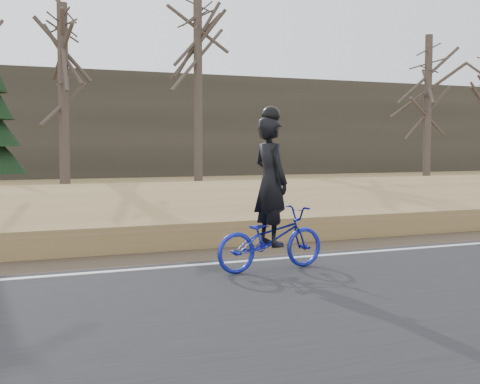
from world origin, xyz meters
name	(u,v)px	position (x,y,z in m)	size (l,w,h in m)	color
ground	(386,257)	(0.00, 0.00, 0.00)	(120.00, 120.00, 0.00)	#9B7C4F
edge_line	(379,251)	(0.00, 0.20, 0.07)	(120.00, 0.12, 0.01)	silver
shoulder	(346,245)	(0.00, 1.20, 0.02)	(120.00, 1.60, 0.04)	#473A2B
embankment	(272,218)	(0.00, 4.20, 0.22)	(120.00, 5.00, 0.44)	#9B7C4F
ballast	(210,204)	(0.00, 8.00, 0.23)	(120.00, 3.00, 0.45)	slate
railroad	(210,193)	(0.00, 8.00, 0.53)	(120.00, 2.40, 0.29)	black
treeline_backdrop	(71,125)	(0.00, 30.00, 3.00)	(120.00, 4.00, 6.00)	#383328
cyclist	(271,217)	(-2.40, -0.58, 0.82)	(1.76, 0.77, 2.31)	#161F9B
bare_tree_near_left	(64,102)	(-2.86, 14.41, 3.32)	(0.36, 0.36, 6.63)	#4C4038
bare_tree_center	(198,89)	(3.04, 17.23, 4.16)	(0.36, 0.36, 8.31)	#4C4038
bare_tree_right	(428,110)	(14.03, 16.16, 3.47)	(0.36, 0.36, 6.94)	#4C4038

